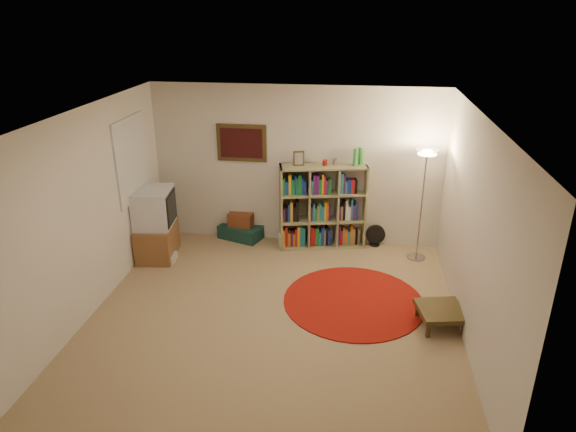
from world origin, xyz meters
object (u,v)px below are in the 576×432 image
floor_fan (375,235)px  suitcase (242,231)px  floor_lamp (426,169)px  side_table (441,311)px  tv_stand (156,225)px  bookshelf (321,207)px

floor_fan → suitcase: size_ratio=0.45×
floor_lamp → suitcase: floor_lamp is taller
side_table → floor_lamp: bearing=93.6°
floor_fan → side_table: 2.26m
floor_lamp → floor_fan: size_ratio=4.82×
side_table → floor_fan: bearing=108.9°
floor_fan → side_table: bearing=-77.9°
floor_fan → floor_lamp: bearing=-36.3°
floor_lamp → tv_stand: (-3.92, -0.47, -0.89)m
tv_stand → floor_fan: bearing=7.2°
tv_stand → side_table: 4.25m
floor_lamp → tv_stand: 4.04m
tv_stand → suitcase: tv_stand is taller
floor_lamp → side_table: size_ratio=2.72×
floor_lamp → side_table: 2.16m
tv_stand → suitcase: size_ratio=1.38×
floor_fan → suitcase: bearing=172.9°
floor_fan → side_table: (0.73, -2.14, 0.03)m
side_table → tv_stand: bearing=161.9°
bookshelf → side_table: bearing=-64.1°
tv_stand → side_table: tv_stand is taller
tv_stand → floor_lamp: bearing=0.1°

